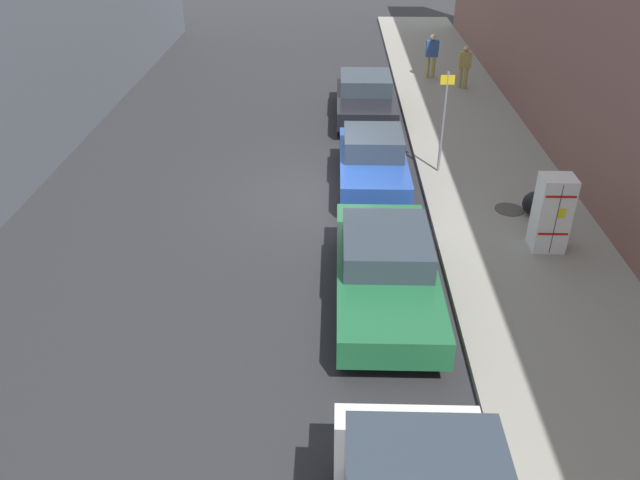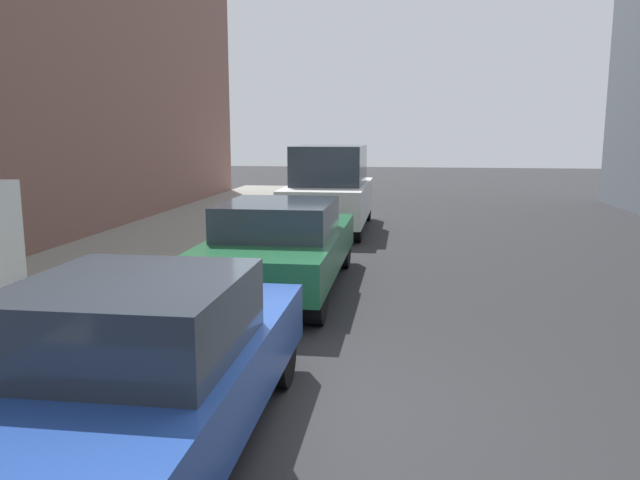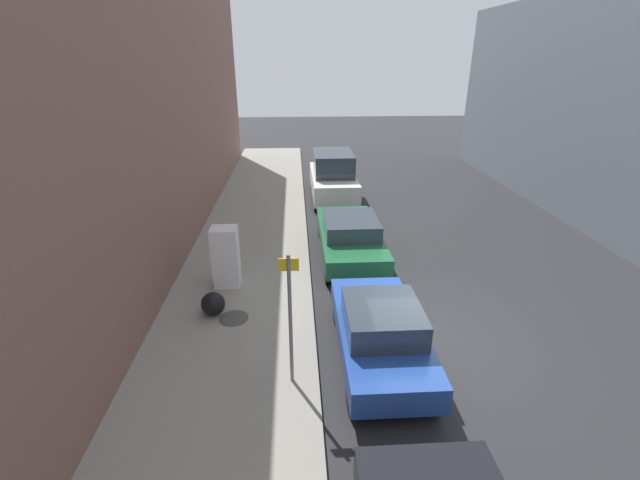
{
  "view_description": "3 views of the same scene",
  "coord_description": "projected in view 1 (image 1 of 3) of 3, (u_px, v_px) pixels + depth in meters",
  "views": [
    {
      "loc": [
        -0.29,
        14.37,
        7.26
      ],
      "look_at": [
        -0.02,
        3.81,
        0.95
      ],
      "focal_mm": 35.0,
      "sensor_mm": 36.0,
      "label": 1
    },
    {
      "loc": [
        0.63,
        -4.89,
        2.45
      ],
      "look_at": [
        -0.75,
        5.04,
        0.71
      ],
      "focal_mm": 35.0,
      "sensor_mm": 36.0,
      "label": 2
    },
    {
      "loc": [
        -2.97,
        -8.01,
        5.97
      ],
      "look_at": [
        -2.26,
        4.02,
        0.81
      ],
      "focal_mm": 24.0,
      "sensor_mm": 36.0,
      "label": 3
    }
  ],
  "objects": [
    {
      "name": "street_sign_post",
      "position": [
        443.0,
        118.0,
        16.31
      ],
      "size": [
        0.36,
        0.07,
        2.72
      ],
      "color": "slate",
      "rests_on": "sidewalk_slab"
    },
    {
      "name": "pedestrian_standing_near",
      "position": [
        465.0,
        64.0,
        23.07
      ],
      "size": [
        0.45,
        0.22,
        1.56
      ],
      "rotation": [
        0.0,
        0.0,
        2.35
      ],
      "color": "#A8934C",
      "rests_on": "sidewalk_slab"
    },
    {
      "name": "pedestrian_walking_far",
      "position": [
        432.0,
        53.0,
        24.2
      ],
      "size": [
        0.48,
        0.22,
        1.67
      ],
      "rotation": [
        0.0,
        0.0,
        1.75
      ],
      "color": "#A8934C",
      "rests_on": "sidewalk_slab"
    },
    {
      "name": "trash_bag",
      "position": [
        535.0,
        204.0,
        14.78
      ],
      "size": [
        0.59,
        0.59,
        0.59
      ],
      "primitive_type": "sphere",
      "color": "black",
      "rests_on": "sidewalk_slab"
    },
    {
      "name": "parked_sedan_green",
      "position": [
        386.0,
        268.0,
        11.81
      ],
      "size": [
        1.85,
        4.68,
        1.41
      ],
      "color": "#1E6038",
      "rests_on": "ground"
    },
    {
      "name": "ground_plane",
      "position": [
        323.0,
        196.0,
        16.06
      ],
      "size": [
        80.0,
        80.0,
        0.0
      ],
      "primitive_type": "plane",
      "color": "#28282B"
    },
    {
      "name": "parked_sedan_dark",
      "position": [
        365.0,
        96.0,
        20.76
      ],
      "size": [
        1.89,
        4.49,
        1.4
      ],
      "color": "black",
      "rests_on": "ground"
    },
    {
      "name": "discarded_refrigerator",
      "position": [
        552.0,
        213.0,
        13.21
      ],
      "size": [
        0.7,
        0.61,
        1.69
      ],
      "color": "white",
      "rests_on": "sidewalk_slab"
    },
    {
      "name": "sidewalk_slab",
      "position": [
        500.0,
        196.0,
        15.93
      ],
      "size": [
        3.85,
        44.0,
        0.13
      ],
      "primitive_type": "cube",
      "color": "gray",
      "rests_on": "ground"
    },
    {
      "name": "parked_hatchback_blue",
      "position": [
        373.0,
        160.0,
        16.24
      ],
      "size": [
        1.71,
        3.99,
        1.43
      ],
      "color": "#23479E",
      "rests_on": "ground"
    },
    {
      "name": "manhole_cover",
      "position": [
        509.0,
        209.0,
        15.13
      ],
      "size": [
        0.7,
        0.7,
        0.02
      ],
      "primitive_type": "cylinder",
      "color": "#47443F",
      "rests_on": "sidewalk_slab"
    }
  ]
}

